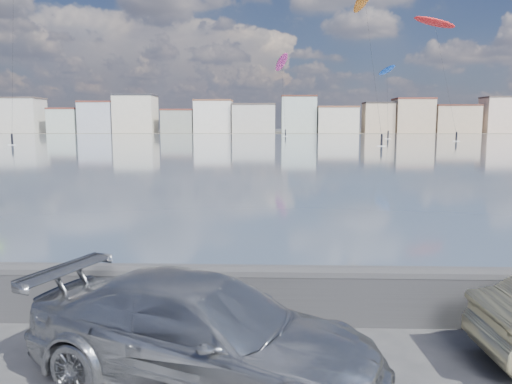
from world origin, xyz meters
TOP-DOWN VIEW (x-y plane):
  - bay_water at (0.00, 91.50)m, footprint 500.00×177.00m
  - far_shore_strip at (0.00, 200.00)m, footprint 500.00×60.00m
  - seawall at (0.00, 2.70)m, footprint 400.00×0.36m
  - far_buildings at (1.31, 186.00)m, footprint 240.79×13.26m
  - car_silver at (0.40, 0.55)m, footprint 5.46×3.71m
  - kitesurfer_5 at (29.15, 120.28)m, footprint 4.02×12.05m
  - kitesurfer_8 at (37.83, 112.46)m, footprint 10.09×16.56m
  - kitesurfer_14 at (3.76, 147.59)m, footprint 5.22×16.01m

SIDE VIEW (x-z plane):
  - bay_water at x=0.00m, z-range 0.01..0.01m
  - far_shore_strip at x=0.00m, z-range 0.01..0.01m
  - seawall at x=0.00m, z-range 0.04..1.12m
  - car_silver at x=0.40m, z-range 0.00..1.47m
  - far_buildings at x=1.31m, z-range -1.27..13.33m
  - kitesurfer_5 at x=29.15m, z-range 7.35..25.17m
  - kitesurfer_14 at x=3.76m, z-range 9.38..33.90m
  - kitesurfer_8 at x=37.83m, z-range 11.94..40.22m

